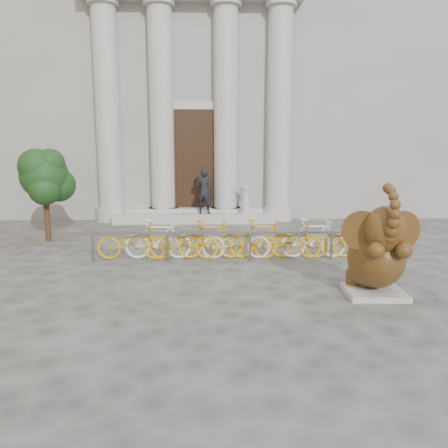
{
  "coord_description": "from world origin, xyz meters",
  "views": [
    {
      "loc": [
        0.63,
        -6.98,
        2.65
      ],
      "look_at": [
        0.91,
        2.31,
        1.1
      ],
      "focal_mm": 35.0,
      "sensor_mm": 36.0,
      "label": 1
    }
  ],
  "objects_px": {
    "bike_rack": "(249,239)",
    "tree": "(45,177)",
    "elephant_statue": "(377,256)",
    "pedestrian": "(204,191)"
  },
  "relations": [
    {
      "from": "bike_rack",
      "to": "tree",
      "type": "xyz_separation_m",
      "value": [
        -5.78,
        2.32,
        1.4
      ]
    },
    {
      "from": "elephant_statue",
      "to": "bike_rack",
      "type": "xyz_separation_m",
      "value": [
        -2.1,
        2.93,
        -0.26
      ]
    },
    {
      "from": "elephant_statue",
      "to": "tree",
      "type": "height_order",
      "value": "tree"
    },
    {
      "from": "tree",
      "to": "bike_rack",
      "type": "bearing_deg",
      "value": -21.87
    },
    {
      "from": "elephant_statue",
      "to": "tree",
      "type": "relative_size",
      "value": 0.77
    },
    {
      "from": "bike_rack",
      "to": "elephant_statue",
      "type": "bearing_deg",
      "value": -54.35
    },
    {
      "from": "bike_rack",
      "to": "tree",
      "type": "relative_size",
      "value": 2.93
    },
    {
      "from": "bike_rack",
      "to": "tree",
      "type": "bearing_deg",
      "value": 158.13
    },
    {
      "from": "tree",
      "to": "pedestrian",
      "type": "xyz_separation_m",
      "value": [
        4.6,
        3.13,
        -0.7
      ]
    },
    {
      "from": "elephant_statue",
      "to": "tree",
      "type": "distance_m",
      "value": 9.54
    }
  ]
}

